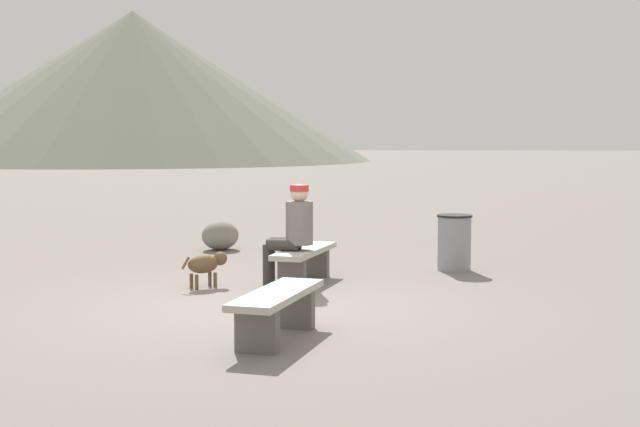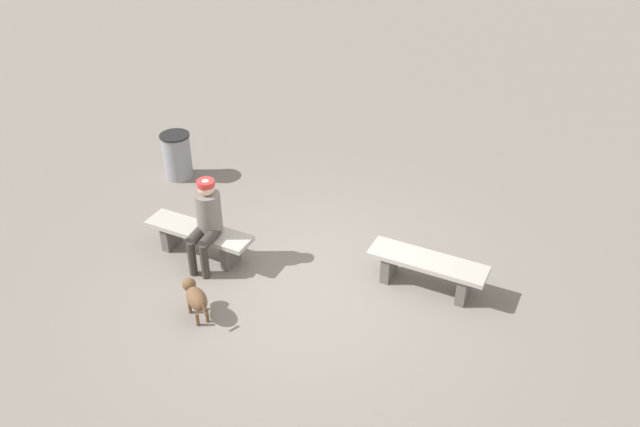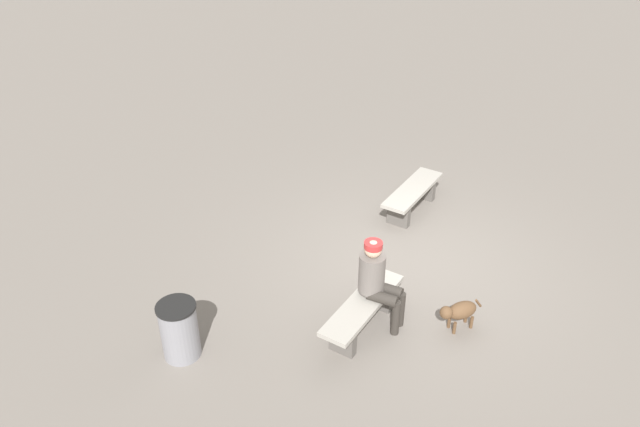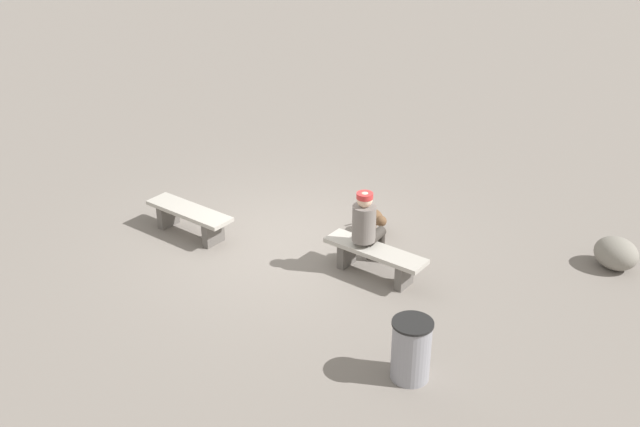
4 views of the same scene
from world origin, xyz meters
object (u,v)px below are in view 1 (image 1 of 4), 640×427
dog (206,264)px  boulder (220,235)px  bench_left (277,306)px  trash_bin (454,242)px  seated_person (293,227)px  bench_right (305,258)px

dog → boulder: size_ratio=0.75×
bench_left → trash_bin: size_ratio=2.04×
bench_left → boulder: bearing=28.1°
bench_left → trash_bin: trash_bin is taller
dog → boulder: boulder is taller
seated_person → dog: 1.17m
dog → boulder: 3.60m
boulder → bench_right: bearing=-150.3°
bench_right → dog: bench_right is taller
seated_person → trash_bin: 2.54m
bench_right → boulder: 3.55m
dog → trash_bin: (1.71, -3.11, 0.10)m
seated_person → dog: (-0.26, 1.05, -0.44)m
trash_bin → dog: bearing=118.7°
bench_left → seated_person: size_ratio=1.25×
bench_right → trash_bin: trash_bin is taller
bench_right → seated_person: (-0.19, 0.12, 0.42)m
bench_right → seated_person: seated_person is taller
trash_bin → boulder: bearing=63.6°
bench_left → bench_right: bearing=13.4°
bench_left → boulder: (6.20, 1.88, -0.08)m
trash_bin → boulder: trash_bin is taller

